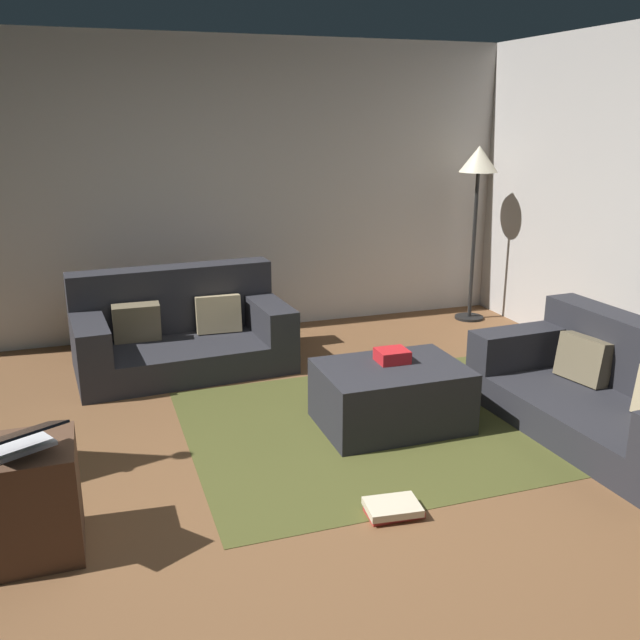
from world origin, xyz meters
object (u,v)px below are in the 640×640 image
at_px(gift_box, 392,356).
at_px(laptop, 16,442).
at_px(ottoman, 391,396).
at_px(corner_lamp, 478,173).
at_px(side_table, 20,501).
at_px(tv_remote, 388,358).
at_px(book_stack, 393,509).
at_px(couch_left, 180,331).
at_px(couch_right, 617,394).

xyz_separation_m(gift_box, laptop, (-2.18, -0.84, 0.13)).
xyz_separation_m(ottoman, corner_lamp, (1.76, 1.99, 1.22)).
bearing_deg(corner_lamp, side_table, -145.45).
relative_size(tv_remote, side_table, 0.30).
bearing_deg(gift_box, ottoman, -114.29).
height_order(ottoman, laptop, laptop).
height_order(gift_box, book_stack, gift_box).
bearing_deg(couch_left, side_table, 61.77).
height_order(couch_right, book_stack, couch_right).
distance_m(couch_right, ottoman, 1.41).
relative_size(gift_box, side_table, 0.38).
distance_m(gift_box, laptop, 2.34).
relative_size(tv_remote, laptop, 0.34).
height_order(tv_remote, side_table, side_table).
bearing_deg(ottoman, side_table, -161.82).
relative_size(couch_left, side_table, 3.20).
distance_m(gift_box, tv_remote, 0.05).
xyz_separation_m(laptop, corner_lamp, (3.90, 2.75, 0.84)).
distance_m(couch_left, ottoman, 1.94).
distance_m(couch_right, side_table, 3.47).
xyz_separation_m(couch_left, tv_remote, (1.15, -1.46, 0.13)).
xyz_separation_m(ottoman, book_stack, (-0.43, -0.98, -0.17)).
bearing_deg(gift_box, couch_left, 127.83).
distance_m(couch_left, tv_remote, 1.87).
distance_m(gift_box, corner_lamp, 2.75).
xyz_separation_m(couch_left, corner_lamp, (2.89, 0.41, 1.14)).
distance_m(tv_remote, side_table, 2.35).
distance_m(couch_left, laptop, 2.57).
distance_m(ottoman, laptop, 2.31).
distance_m(couch_left, book_stack, 2.67).
bearing_deg(ottoman, couch_right, -23.30).
bearing_deg(couch_left, book_stack, 101.44).
xyz_separation_m(couch_left, side_table, (-1.04, -2.29, -0.02)).
height_order(couch_left, gift_box, couch_left).
bearing_deg(gift_box, book_stack, -113.76).
xyz_separation_m(gift_box, side_table, (-2.21, -0.79, -0.18)).
bearing_deg(ottoman, gift_box, 65.71).
xyz_separation_m(side_table, book_stack, (1.74, -0.27, -0.23)).
bearing_deg(couch_right, gift_box, 60.27).
bearing_deg(couch_right, laptop, 90.53).
bearing_deg(laptop, side_table, 117.51).
height_order(couch_right, gift_box, couch_right).
height_order(gift_box, corner_lamp, corner_lamp).
distance_m(side_table, book_stack, 1.77).
relative_size(side_table, corner_lamp, 0.32).
relative_size(book_stack, corner_lamp, 0.18).
distance_m(gift_box, book_stack, 1.23).
height_order(ottoman, side_table, side_table).
bearing_deg(gift_box, couch_right, -26.87).
relative_size(couch_right, book_stack, 5.97).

